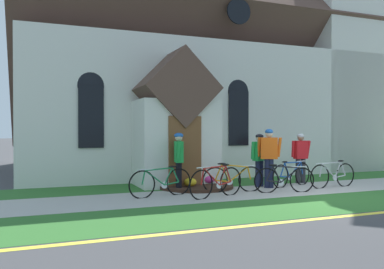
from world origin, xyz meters
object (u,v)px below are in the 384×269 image
(cyclist_in_orange_jersey, at_px, (259,156))
(bicycle_yellow, at_px, (284,179))
(bicycle_green, at_px, (333,175))
(bicycle_blue, at_px, (233,179))
(bicycle_orange, at_px, (217,182))
(bicycle_black, at_px, (161,182))
(cyclist_in_blue_jersey, at_px, (179,157))
(bicycle_white, at_px, (292,174))
(church_sign, at_px, (189,148))
(cyclist_in_red_jersey, at_px, (301,155))
(cyclist_in_green_jersey, at_px, (269,153))
(roadside_conifer, at_px, (351,74))

(cyclist_in_orange_jersey, bearing_deg, bicycle_yellow, -88.12)
(bicycle_green, distance_m, bicycle_blue, 3.17)
(bicycle_green, bearing_deg, bicycle_orange, -175.58)
(bicycle_black, height_order, bicycle_orange, bicycle_orange)
(bicycle_green, xyz_separation_m, bicycle_black, (-5.18, 0.32, -0.00))
(cyclist_in_blue_jersey, bearing_deg, bicycle_white, -6.64)
(bicycle_yellow, xyz_separation_m, cyclist_in_orange_jersey, (-0.04, 1.21, 0.55))
(cyclist_in_orange_jersey, bearing_deg, church_sign, 150.65)
(cyclist_in_orange_jersey, bearing_deg, bicycle_orange, -148.27)
(bicycle_white, distance_m, cyclist_in_blue_jersey, 3.52)
(bicycle_blue, bearing_deg, cyclist_in_red_jersey, 16.16)
(bicycle_white, relative_size, cyclist_in_green_jersey, 0.99)
(church_sign, distance_m, cyclist_in_orange_jersey, 2.13)
(bicycle_green, height_order, roadside_conifer, roadside_conifer)
(bicycle_blue, bearing_deg, roadside_conifer, 34.15)
(bicycle_black, xyz_separation_m, cyclist_in_green_jersey, (3.36, 0.26, 0.65))
(church_sign, xyz_separation_m, cyclist_in_red_jersey, (3.47, -0.84, -0.24))
(church_sign, height_order, cyclist_in_green_jersey, church_sign)
(bicycle_green, height_order, cyclist_in_red_jersey, cyclist_in_red_jersey)
(bicycle_green, height_order, bicycle_blue, bicycle_blue)
(bicycle_yellow, bearing_deg, cyclist_in_orange_jersey, 91.88)
(church_sign, distance_m, cyclist_in_red_jersey, 3.58)
(bicycle_white, distance_m, bicycle_blue, 2.18)
(church_sign, bearing_deg, cyclist_in_red_jersey, -13.62)
(bicycle_blue, distance_m, bicycle_orange, 0.97)
(cyclist_in_red_jersey, height_order, cyclist_in_orange_jersey, cyclist_in_red_jersey)
(church_sign, distance_m, bicycle_green, 4.33)
(bicycle_orange, distance_m, cyclist_in_red_jersey, 3.90)
(bicycle_blue, distance_m, bicycle_black, 2.03)
(cyclist_in_blue_jersey, bearing_deg, cyclist_in_green_jersey, -9.74)
(bicycle_green, bearing_deg, cyclist_in_green_jersey, 162.17)
(roadside_conifer, bearing_deg, cyclist_in_green_jersey, -143.46)
(bicycle_black, distance_m, bicycle_orange, 1.41)
(bicycle_white, bearing_deg, bicycle_black, -175.72)
(bicycle_green, relative_size, bicycle_blue, 1.00)
(church_sign, relative_size, cyclist_in_red_jersey, 1.17)
(bicycle_yellow, bearing_deg, cyclist_in_red_jersey, 41.56)
(bicycle_white, height_order, cyclist_in_red_jersey, cyclist_in_red_jersey)
(cyclist_in_red_jersey, bearing_deg, bicycle_white, -144.70)
(church_sign, bearing_deg, cyclist_in_blue_jersey, -125.88)
(bicycle_orange, relative_size, cyclist_in_green_jersey, 0.98)
(bicycle_black, distance_m, cyclist_in_orange_jersey, 3.34)
(bicycle_black, distance_m, cyclist_in_blue_jersey, 1.17)
(cyclist_in_red_jersey, bearing_deg, bicycle_black, -170.73)
(church_sign, height_order, bicycle_yellow, church_sign)
(bicycle_yellow, bearing_deg, cyclist_in_green_jersey, 84.86)
(bicycle_yellow, height_order, bicycle_blue, bicycle_blue)
(cyclist_in_blue_jersey, height_order, roadside_conifer, roadside_conifer)
(cyclist_in_green_jersey, xyz_separation_m, cyclist_in_blue_jersey, (-2.63, 0.45, -0.08))
(bicycle_orange, bearing_deg, bicycle_black, 153.79)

